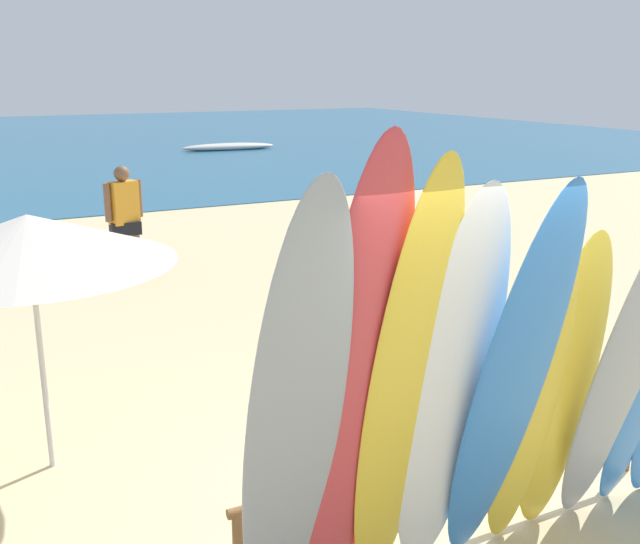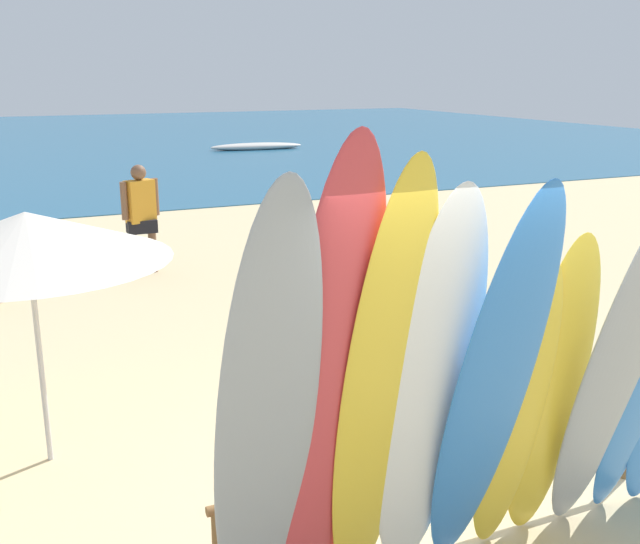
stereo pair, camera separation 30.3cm
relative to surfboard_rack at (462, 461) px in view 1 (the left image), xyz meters
The scene contains 14 objects.
ground 14.01m from the surfboard_rack, 90.00° to the left, with size 60.00×60.00×0.00m, color #D3BC8C.
ocean_water 32.68m from the surfboard_rack, 90.00° to the left, with size 60.00×40.00×0.02m, color #235B7F.
surfboard_rack is the anchor object (origin of this frame).
surfboard_grey_0 1.78m from the surfboard_rack, 160.83° to the right, with size 0.55×0.08×2.70m, color #999EA3.
surfboard_red_1 1.52m from the surfboard_rack, 156.84° to the right, with size 0.56×0.08×2.86m, color #D13D42.
surfboard_yellow_2 1.29m from the surfboard_rack, 148.70° to the right, with size 0.51×0.06×2.75m, color yellow.
surfboard_white_3 1.05m from the surfboard_rack, 136.08° to the right, with size 0.57×0.06×2.58m, color white.
surfboard_blue_4 0.99m from the surfboard_rack, 104.37° to the right, with size 0.56×0.08×2.63m, color #337AD1.
surfboard_yellow_5 0.71m from the surfboard_rack, 67.46° to the right, with size 0.49×0.08×2.07m, color yellow.
surfboard_yellow_6 0.85m from the surfboard_rack, 39.37° to the right, with size 0.51×0.06×2.19m, color yellow.
surfboard_grey_7 1.27m from the surfboard_rack, 34.63° to the right, with size 0.58×0.08×2.62m, color #999EA3.
beachgoer_midbeach 7.57m from the surfboard_rack, 94.55° to the left, with size 0.61×0.36×1.69m.
beach_umbrella 3.48m from the surfboard_rack, 139.10° to the left, with size 2.14×2.14×2.04m.
distant_boat 25.64m from the surfboard_rack, 73.68° to the left, with size 3.80×1.05×0.30m.
Camera 1 is at (-2.88, -3.58, 3.04)m, focal length 41.44 mm.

